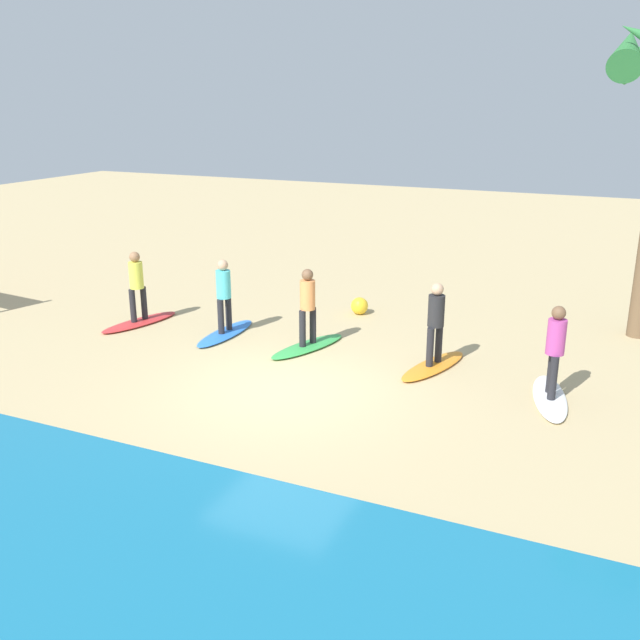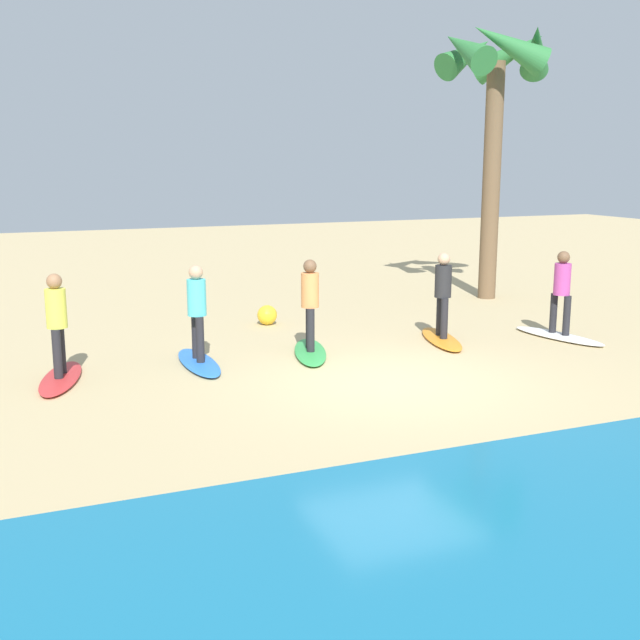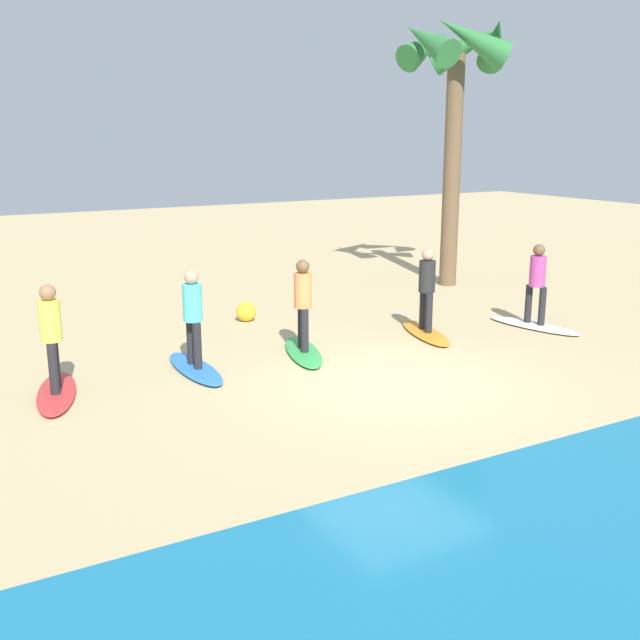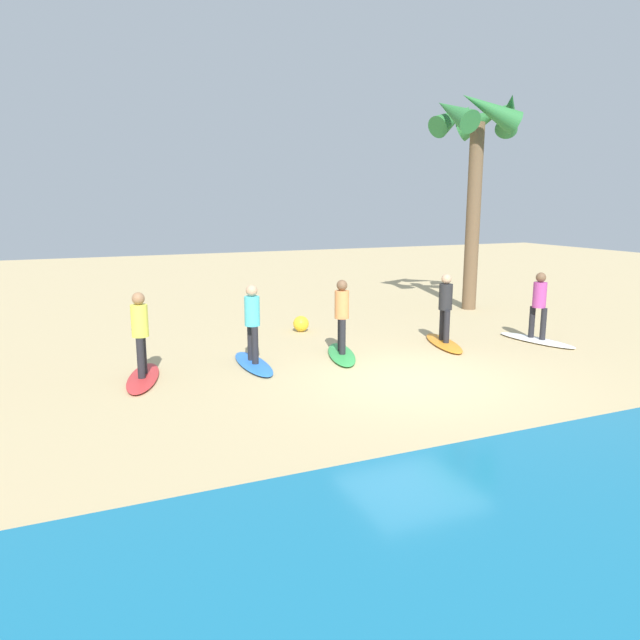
{
  "view_description": "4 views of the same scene",
  "coord_description": "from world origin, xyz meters",
  "px_view_note": "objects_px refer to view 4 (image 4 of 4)",
  "views": [
    {
      "loc": [
        -5.48,
        10.59,
        5.11
      ],
      "look_at": [
        -0.1,
        -1.37,
        0.94
      ],
      "focal_mm": 39.56,
      "sensor_mm": 36.0,
      "label": 1
    },
    {
      "loc": [
        5.62,
        10.6,
        3.46
      ],
      "look_at": [
        0.98,
        -0.63,
        0.96
      ],
      "focal_mm": 43.74,
      "sensor_mm": 36.0,
      "label": 2
    },
    {
      "loc": [
        6.71,
        9.32,
        3.89
      ],
      "look_at": [
        0.78,
        -1.12,
        0.89
      ],
      "focal_mm": 42.08,
      "sensor_mm": 36.0,
      "label": 3
    },
    {
      "loc": [
        6.06,
        9.4,
        3.41
      ],
      "look_at": [
        1.04,
        -2.21,
        0.86
      ],
      "focal_mm": 32.98,
      "sensor_mm": 36.0,
      "label": 4
    }
  ],
  "objects_px": {
    "surfboard_white": "(536,340)",
    "surfboard_red": "(143,378)",
    "surfer_white": "(539,301)",
    "surfboard_orange": "(444,343)",
    "surfer_orange": "(445,303)",
    "surfer_green": "(342,311)",
    "surfer_red": "(140,328)",
    "surfer_blue": "(252,318)",
    "surfboard_blue": "(253,364)",
    "palm_tree": "(477,135)",
    "surfboard_green": "(341,354)",
    "beach_ball": "(301,324)"
  },
  "relations": [
    {
      "from": "surfer_white",
      "to": "surfboard_orange",
      "type": "xyz_separation_m",
      "value": [
        2.29,
        -0.66,
        -0.99
      ]
    },
    {
      "from": "surfboard_white",
      "to": "surfer_white",
      "type": "bearing_deg",
      "value": 167.83
    },
    {
      "from": "surfboard_white",
      "to": "surfboard_orange",
      "type": "xyz_separation_m",
      "value": [
        2.29,
        -0.66,
        0.0
      ]
    },
    {
      "from": "surfboard_blue",
      "to": "surfer_red",
      "type": "height_order",
      "value": "surfer_red"
    },
    {
      "from": "surfboard_white",
      "to": "surfer_orange",
      "type": "distance_m",
      "value": 2.58
    },
    {
      "from": "surfer_white",
      "to": "beach_ball",
      "type": "bearing_deg",
      "value": -34.82
    },
    {
      "from": "surfer_blue",
      "to": "surfer_orange",
      "type": "bearing_deg",
      "value": 179.47
    },
    {
      "from": "surfer_green",
      "to": "surfer_blue",
      "type": "relative_size",
      "value": 1.0
    },
    {
      "from": "surfboard_green",
      "to": "surfer_red",
      "type": "relative_size",
      "value": 1.28
    },
    {
      "from": "surfer_orange",
      "to": "surfboard_orange",
      "type": "bearing_deg",
      "value": 0.0
    },
    {
      "from": "surfboard_orange",
      "to": "palm_tree",
      "type": "height_order",
      "value": "palm_tree"
    },
    {
      "from": "surfer_blue",
      "to": "beach_ball",
      "type": "relative_size",
      "value": 3.86
    },
    {
      "from": "surfer_white",
      "to": "palm_tree",
      "type": "relative_size",
      "value": 0.24
    },
    {
      "from": "surfer_orange",
      "to": "surfboard_white",
      "type": "bearing_deg",
      "value": 163.98
    },
    {
      "from": "surfer_white",
      "to": "surfboard_orange",
      "type": "bearing_deg",
      "value": -16.02
    },
    {
      "from": "surfboard_blue",
      "to": "surfer_red",
      "type": "xyz_separation_m",
      "value": [
        2.27,
        0.12,
        0.99
      ]
    },
    {
      "from": "surfer_orange",
      "to": "surfboard_green",
      "type": "bearing_deg",
      "value": -0.34
    },
    {
      "from": "surfer_orange",
      "to": "surfer_red",
      "type": "distance_m",
      "value": 7.07
    },
    {
      "from": "surfer_red",
      "to": "surfboard_blue",
      "type": "bearing_deg",
      "value": -176.86
    },
    {
      "from": "surfboard_white",
      "to": "surfboard_blue",
      "type": "xyz_separation_m",
      "value": [
        7.09,
        -0.7,
        0.0
      ]
    },
    {
      "from": "surfboard_red",
      "to": "surfer_red",
      "type": "distance_m",
      "value": 0.99
    },
    {
      "from": "surfer_green",
      "to": "surfboard_green",
      "type": "bearing_deg",
      "value": 0.0
    },
    {
      "from": "surfer_green",
      "to": "surfer_red",
      "type": "xyz_separation_m",
      "value": [
        4.33,
        0.1,
        0.0
      ]
    },
    {
      "from": "surfboard_white",
      "to": "surfboard_red",
      "type": "bearing_deg",
      "value": -105.7
    },
    {
      "from": "surfboard_orange",
      "to": "surfboard_blue",
      "type": "xyz_separation_m",
      "value": [
        4.8,
        -0.04,
        0.0
      ]
    },
    {
      "from": "surfboard_green",
      "to": "surfer_blue",
      "type": "relative_size",
      "value": 1.28
    },
    {
      "from": "surfboard_green",
      "to": "surfboard_red",
      "type": "xyz_separation_m",
      "value": [
        4.33,
        0.1,
        0.0
      ]
    },
    {
      "from": "surfboard_white",
      "to": "surfer_blue",
      "type": "bearing_deg",
      "value": -107.83
    },
    {
      "from": "surfboard_orange",
      "to": "surfer_blue",
      "type": "bearing_deg",
      "value": -74.54
    },
    {
      "from": "surfboard_green",
      "to": "beach_ball",
      "type": "distance_m",
      "value": 2.76
    },
    {
      "from": "surfer_blue",
      "to": "surfboard_blue",
      "type": "bearing_deg",
      "value": 0.0
    },
    {
      "from": "surfer_white",
      "to": "surfboard_blue",
      "type": "bearing_deg",
      "value": -5.65
    },
    {
      "from": "surfboard_blue",
      "to": "surfer_blue",
      "type": "distance_m",
      "value": 0.99
    },
    {
      "from": "surfboard_orange",
      "to": "palm_tree",
      "type": "xyz_separation_m",
      "value": [
        -3.62,
        -3.78,
        5.36
      ]
    },
    {
      "from": "surfer_white",
      "to": "surfboard_green",
      "type": "distance_m",
      "value": 5.17
    },
    {
      "from": "surfer_orange",
      "to": "surfboard_blue",
      "type": "height_order",
      "value": "surfer_orange"
    },
    {
      "from": "surfer_white",
      "to": "surfer_orange",
      "type": "relative_size",
      "value": 1.0
    },
    {
      "from": "surfboard_green",
      "to": "palm_tree",
      "type": "relative_size",
      "value": 0.31
    },
    {
      "from": "surfer_green",
      "to": "surfer_blue",
      "type": "xyz_separation_m",
      "value": [
        2.05,
        -0.03,
        0.0
      ]
    },
    {
      "from": "surfboard_orange",
      "to": "surfer_orange",
      "type": "bearing_deg",
      "value": 0.0
    },
    {
      "from": "surfboard_orange",
      "to": "beach_ball",
      "type": "distance_m",
      "value": 3.82
    },
    {
      "from": "surfboard_blue",
      "to": "beach_ball",
      "type": "bearing_deg",
      "value": 142.29
    },
    {
      "from": "surfer_white",
      "to": "surfboard_green",
      "type": "relative_size",
      "value": 0.78
    },
    {
      "from": "surfer_orange",
      "to": "palm_tree",
      "type": "bearing_deg",
      "value": -133.75
    },
    {
      "from": "surfboard_blue",
      "to": "palm_tree",
      "type": "distance_m",
      "value": 10.66
    },
    {
      "from": "surfer_white",
      "to": "surfer_orange",
      "type": "bearing_deg",
      "value": -16.02
    },
    {
      "from": "surfboard_white",
      "to": "surfboard_red",
      "type": "distance_m",
      "value": 9.38
    },
    {
      "from": "palm_tree",
      "to": "surfer_orange",
      "type": "bearing_deg",
      "value": 46.25
    },
    {
      "from": "surfer_blue",
      "to": "surfer_red",
      "type": "bearing_deg",
      "value": 3.14
    },
    {
      "from": "surfer_red",
      "to": "surfboard_green",
      "type": "bearing_deg",
      "value": -178.72
    }
  ]
}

